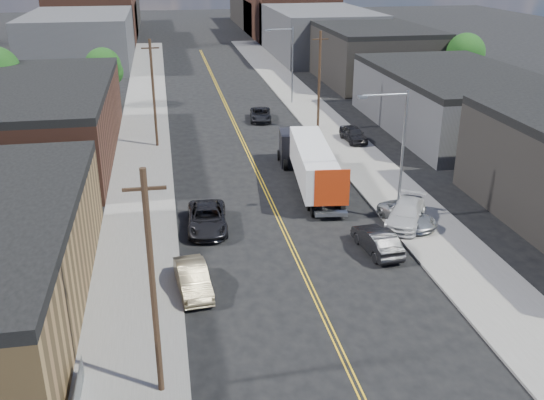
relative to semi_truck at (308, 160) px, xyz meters
name	(u,v)px	position (x,y,z in m)	size (l,w,h in m)	color
ground	(226,106)	(-3.48, 27.33, -2.10)	(260.00, 260.00, 0.00)	black
centerline	(243,142)	(-3.48, 12.33, -2.09)	(0.32, 120.00, 0.01)	gold
sidewalk_left	(144,147)	(-12.98, 12.33, -2.02)	(5.00, 140.00, 0.15)	slate
sidewalk_right	(338,137)	(6.02, 12.33, -2.02)	(5.00, 140.00, 0.15)	slate
warehouse_brown	(43,121)	(-21.48, 11.33, 1.20)	(12.00, 26.00, 6.60)	#45251B
industrial_right_b	(454,100)	(18.52, 13.33, 0.95)	(14.00, 24.00, 6.10)	#353537
industrial_right_c	(372,53)	(18.52, 39.33, 1.70)	(14.00, 22.00, 7.60)	black
skyline_left_a	(81,38)	(-23.48, 62.33, 1.90)	(16.00, 30.00, 8.00)	#353537
skyline_right_a	(318,32)	(16.52, 62.33, 1.90)	(16.00, 30.00, 8.00)	#353537
skyline_left_b	(94,16)	(-23.48, 87.33, 2.90)	(16.00, 26.00, 10.00)	#45251B
skyline_right_b	(289,13)	(16.52, 87.33, 2.90)	(16.00, 26.00, 10.00)	#45251B
skyline_left_c	(103,15)	(-23.48, 107.33, 1.40)	(16.00, 40.00, 7.00)	black
skyline_right_c	(272,12)	(16.52, 107.33, 1.40)	(16.00, 40.00, 7.00)	black
streetlight_near	(397,146)	(4.12, -7.67, 3.23)	(3.39, 0.25, 9.00)	gray
streetlight_far	(289,59)	(4.12, 27.33, 3.23)	(3.39, 0.25, 9.00)	gray
utility_pole_left_near	(153,286)	(-11.68, -22.67, 3.04)	(1.60, 0.26, 10.00)	black
utility_pole_left_far	(154,93)	(-11.68, 12.33, 3.04)	(1.60, 0.26, 10.00)	black
utility_pole_right	(319,81)	(4.72, 15.33, 3.04)	(1.60, 0.26, 10.00)	black
tree_left_far	(104,69)	(-17.42, 29.33, 2.47)	(4.35, 4.20, 6.97)	black
tree_right_far	(466,55)	(26.58, 27.33, 3.08)	(4.85, 4.76, 7.91)	black
semi_truck	(308,160)	(0.00, 0.00, 0.00)	(3.55, 14.32, 3.69)	silver
car_left_b	(193,279)	(-9.88, -14.67, -1.35)	(1.59, 4.55, 1.50)	#847656
car_left_c	(207,218)	(-8.48, -6.84, -1.33)	(2.56, 5.55, 1.54)	black
car_right_oncoming	(377,241)	(1.52, -11.97, -1.34)	(1.61, 4.61, 1.52)	black
car_right_lot_a	(407,215)	(4.80, -8.72, -1.31)	(2.11, 4.58, 1.27)	#9DA1A2
car_right_lot_b	(406,213)	(4.72, -8.67, -1.19)	(2.12, 5.22, 1.52)	#B7B7B7
car_right_lot_c	(353,134)	(6.98, 10.36, -1.22)	(1.72, 4.28, 1.46)	black
car_ahead_truck	(261,114)	(-0.51, 20.15, -1.43)	(2.23, 4.83, 1.34)	black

